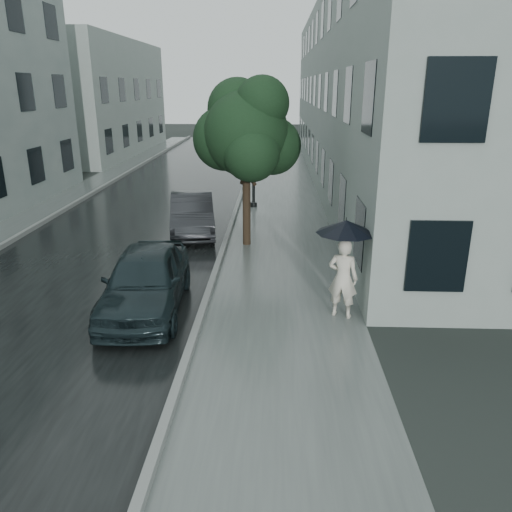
{
  "coord_description": "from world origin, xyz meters",
  "views": [
    {
      "loc": [
        0.04,
        -8.14,
        4.86
      ],
      "look_at": [
        -0.39,
        2.24,
        1.3
      ],
      "focal_mm": 35.0,
      "sensor_mm": 36.0,
      "label": 1
    }
  ],
  "objects_px": {
    "car_near": "(146,280)",
    "pedestrian": "(343,278)",
    "lamp_post": "(250,137)",
    "car_far": "(192,214)",
    "street_tree": "(246,132)"
  },
  "relations": [
    {
      "from": "pedestrian",
      "to": "lamp_post",
      "type": "xyz_separation_m",
      "value": [
        -2.57,
        10.41,
        2.0
      ]
    },
    {
      "from": "car_near",
      "to": "pedestrian",
      "type": "bearing_deg",
      "value": -5.69
    },
    {
      "from": "car_far",
      "to": "lamp_post",
      "type": "bearing_deg",
      "value": 55.59
    },
    {
      "from": "pedestrian",
      "to": "street_tree",
      "type": "relative_size",
      "value": 0.34
    },
    {
      "from": "pedestrian",
      "to": "car_far",
      "type": "xyz_separation_m",
      "value": [
        -4.36,
        6.49,
        -0.22
      ]
    },
    {
      "from": "pedestrian",
      "to": "street_tree",
      "type": "height_order",
      "value": "street_tree"
    },
    {
      "from": "pedestrian",
      "to": "car_near",
      "type": "xyz_separation_m",
      "value": [
        -4.38,
        0.17,
        -0.17
      ]
    },
    {
      "from": "car_far",
      "to": "car_near",
      "type": "bearing_deg",
      "value": -99.95
    },
    {
      "from": "lamp_post",
      "to": "car_near",
      "type": "bearing_deg",
      "value": -103.92
    },
    {
      "from": "lamp_post",
      "to": "car_far",
      "type": "bearing_deg",
      "value": -118.5
    },
    {
      "from": "pedestrian",
      "to": "car_near",
      "type": "distance_m",
      "value": 4.38
    },
    {
      "from": "street_tree",
      "to": "car_far",
      "type": "height_order",
      "value": "street_tree"
    },
    {
      "from": "lamp_post",
      "to": "car_near",
      "type": "distance_m",
      "value": 10.62
    },
    {
      "from": "car_near",
      "to": "car_far",
      "type": "distance_m",
      "value": 6.32
    },
    {
      "from": "pedestrian",
      "to": "car_near",
      "type": "relative_size",
      "value": 0.42
    }
  ]
}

